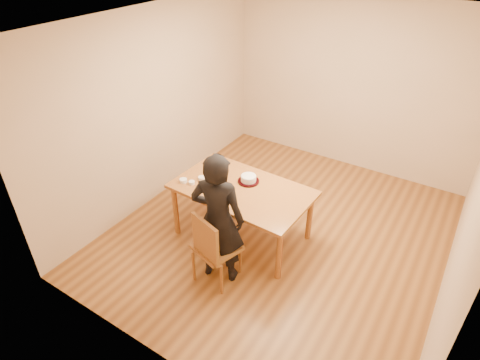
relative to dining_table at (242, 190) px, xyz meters
The scene contains 16 objects.
room_shell 1.00m from the dining_table, 58.54° to the left, with size 4.00×4.50×2.70m.
dining_table is the anchor object (origin of this frame).
dining_chair 0.84m from the dining_table, 79.05° to the right, with size 0.45×0.45×0.04m, color brown.
cake_plate 0.17m from the dining_table, 93.27° to the left, with size 0.27×0.27×0.02m, color #B10B21.
cake 0.18m from the dining_table, 93.27° to the left, with size 0.19×0.19×0.06m, color white.
frosting_dome 0.20m from the dining_table, 93.27° to the left, with size 0.19×0.19×0.03m, color white.
frosting_tub 0.48m from the dining_table, 99.27° to the right, with size 0.09×0.09×0.08m, color white.
frosting_lid 0.56m from the dining_table, 118.56° to the right, with size 0.09×0.09×0.01m, color #18279F.
frosting_dollop 0.56m from the dining_table, 118.56° to the right, with size 0.04×0.04×0.02m, color white.
ramekin_green 0.76m from the dining_table, 158.16° to the right, with size 0.09×0.09×0.04m, color white.
ramekin_yellow 0.56m from the dining_table, 168.51° to the right, with size 0.08×0.08×0.04m, color white.
ramekin_multi 0.64m from the dining_table, 156.66° to the right, with size 0.08×0.08×0.04m, color white.
candy_box_pink 0.73m from the dining_table, 150.83° to the left, with size 0.13×0.07×0.02m, color #D9337D.
candy_box_green 0.74m from the dining_table, 150.75° to the left, with size 0.12×0.06×0.02m, color green.
spatula 0.51m from the dining_table, 114.13° to the right, with size 0.17×0.02×0.01m, color black.
person 0.75m from the dining_table, 78.39° to the right, with size 0.59×0.39×1.63m, color black.
Camera 1 is at (1.77, -3.80, 3.53)m, focal length 30.00 mm.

